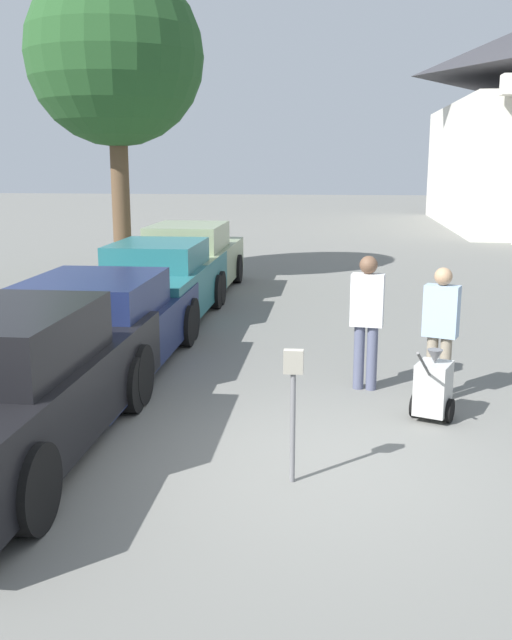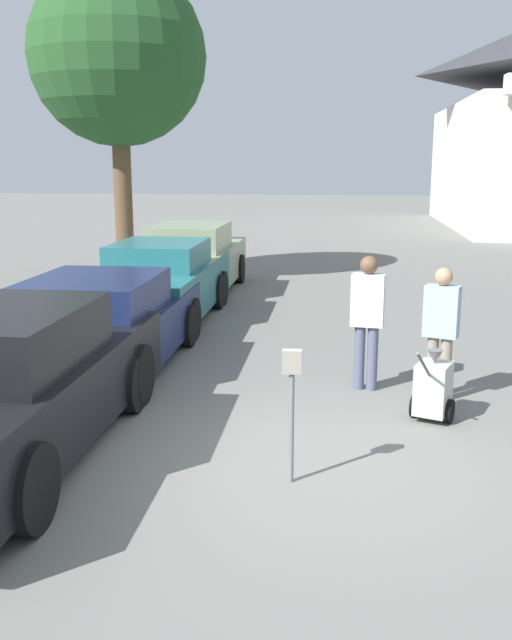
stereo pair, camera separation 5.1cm
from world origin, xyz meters
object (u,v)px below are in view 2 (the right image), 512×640
Objects in this scene: person_supervisor at (441,326)px; parked_car_black at (6,385)px; parked_car_teal at (162,283)px; parking_meter at (292,390)px; equipment_cart at (433,388)px; parked_car_sage at (192,262)px; person_worker at (367,314)px; parked_car_navy at (100,328)px.

parked_car_black is at bearing 46.49° from person_supervisor.
parked_car_teal reaches higher than parking_meter.
parking_meter is at bearing -107.90° from equipment_cart.
parked_car_black is 4.72m from equipment_cart.
equipment_cart is (1.51, 1.84, -0.51)m from parking_meter.
parked_car_sage is at bearing -35.64° from person_supervisor.
parked_car_navy is at bearing 3.74° from person_worker.
parked_car_black is 5.13× the size of equipment_cart.
person_supervisor is 1.69× the size of equipment_cart.
parking_meter is 1.29× the size of equipment_cart.
parked_car_navy is at bearing -175.77° from equipment_cart.
parked_car_sage is 8.30m from person_supervisor.
parked_car_teal is 3.84× the size of parking_meter.
equipment_cart is at bearing -60.06° from parked_car_sage.
person_supervisor is (1.67, 2.62, 0.06)m from parking_meter.
parked_car_black is 0.97× the size of parked_car_sage.
person_supervisor reaches higher than equipment_cart.
parked_car_sage is (0.00, 2.72, 0.03)m from parked_car_teal.
parked_car_navy reaches higher than parking_meter.
parked_car_black reaches higher than parking_meter.
person_worker reaches higher than person_supervisor.
parked_car_black is 6.43m from parked_car_teal.
parked_car_sage reaches higher than parked_car_navy.
person_worker reaches higher than parked_car_sage.
parked_car_navy is 2.87× the size of person_worker.
equipment_cart is at bearing 133.27° from person_worker.
parked_car_teal is 2.72m from parked_car_sage.
parked_car_navy is 3.56m from parked_car_teal.
parked_car_sage is at bearing 89.70° from parked_car_black.
person_supervisor is (4.62, 2.25, 0.24)m from parked_car_black.
parked_car_teal reaches higher than parked_car_navy.
person_worker reaches higher than parked_car_teal.
person_worker is 1.05× the size of person_supervisor.
equipment_cart is at bearing -17.51° from parked_car_navy.
person_worker reaches higher than equipment_cart.
parked_car_teal is at bearing 89.70° from parked_car_navy.
parked_car_sage is 9.95m from parking_meter.
parked_car_black is at bearing -90.30° from parked_car_sage.
parked_car_black is at bearing 173.01° from parking_meter.
person_worker reaches higher than parked_car_black.
parked_car_sage is at bearing 89.70° from parked_car_teal.
person_supervisor is (0.90, -0.30, -0.06)m from person_worker.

